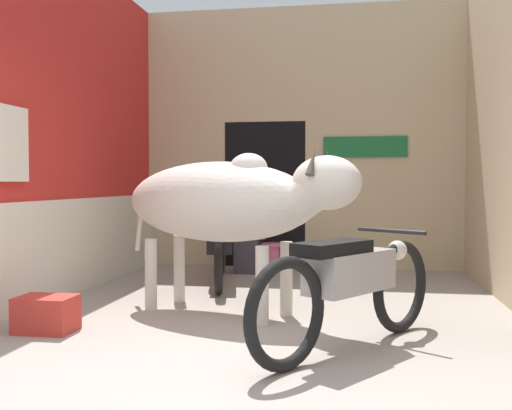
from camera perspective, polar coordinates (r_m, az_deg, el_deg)
name	(u,v)px	position (r m, az deg, el deg)	size (l,w,h in m)	color
ground_plane	(230,371)	(3.86, -2.47, -15.50)	(30.00, 30.00, 0.00)	#9E9389
wall_left_shopfront	(66,130)	(6.62, -17.66, 6.85)	(0.25, 4.57, 3.56)	red
wall_back_with_doorway	(289,159)	(8.48, 3.19, 4.36)	(4.33, 0.93, 3.56)	#C6B289
cow	(228,201)	(5.28, -2.70, 0.35)	(2.37, 1.41, 1.45)	beige
motorcycle_near	(350,283)	(4.26, 8.93, -7.34)	(1.24, 1.75, 0.82)	black
motorcycle_far	(220,245)	(6.93, -3.44, -3.78)	(0.65, 2.06, 0.79)	black
shopkeeper_seated	(248,227)	(7.77, -0.78, -2.12)	(0.44, 0.33, 1.15)	#3D3842
plastic_stool	(271,257)	(7.78, 1.48, -4.94)	(0.30, 0.30, 0.38)	#DB6093
crate	(46,314)	(5.03, -19.36, -9.77)	(0.44, 0.32, 0.28)	red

